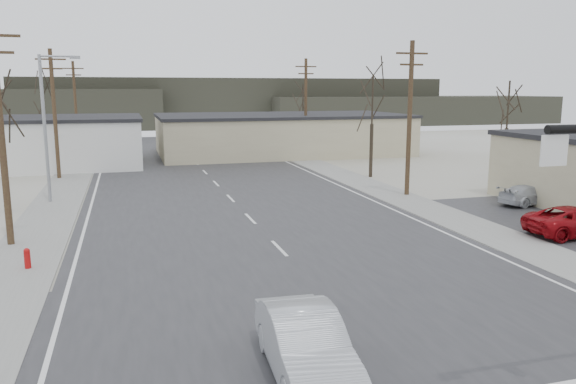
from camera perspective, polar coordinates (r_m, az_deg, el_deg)
The scene contains 25 objects.
ground at distance 17.71m, azimuth 6.09°, elevation -12.77°, with size 140.00×140.00×0.00m, color silver.
main_road at distance 31.46m, azimuth -4.23°, elevation -2.35°, with size 18.00×110.00×0.05m, color #2A2A2D.
cross_road at distance 17.70m, azimuth 6.09°, elevation -12.71°, with size 90.00×10.00×0.04m, color #2A2A2D.
sidewalk_left at distance 35.99m, azimuth -22.71°, elevation -1.51°, with size 3.00×90.00×0.06m, color gray.
sidewalk_right at distance 39.49m, azimuth 9.44°, elevation 0.16°, with size 3.00×90.00×0.06m, color gray.
fire_hydrant at distance 24.27m, azimuth -24.96°, elevation -6.13°, with size 0.24×0.24×0.87m.
building_left_far at distance 56.10m, azimuth -26.12°, elevation 4.54°, with size 22.30×12.30×4.50m.
building_right_far at distance 61.43m, azimuth -0.69°, elevation 5.92°, with size 26.30×14.30×4.30m.
upole_left_b at distance 27.61m, azimuth -27.16°, elevation 5.67°, with size 2.20×0.30×10.00m.
upole_left_c at distance 47.37m, azimuth -22.64°, elevation 7.52°, with size 2.20×0.30×10.00m.
upole_left_d at distance 67.27m, azimuth -20.78°, elevation 8.26°, with size 2.20×0.30×10.00m.
upole_right_a at distance 37.55m, azimuth 12.25°, elevation 7.53°, with size 2.20×0.30×10.00m.
upole_right_b at distance 57.86m, azimuth 1.81°, elevation 8.68°, with size 2.20×0.30×10.00m.
streetlight_main at distance 37.37m, azimuth -23.23°, elevation 6.71°, with size 2.40×0.25×9.00m.
tree_left_near at distance 35.73m, azimuth -27.14°, elevation 6.50°, with size 3.30×3.30×7.35m.
tree_right_mid at distance 45.13m, azimuth 8.57°, elevation 8.99°, with size 3.74×3.74×8.33m.
tree_left_far at distance 61.54m, azimuth -23.62°, elevation 8.92°, with size 3.96×3.96×8.82m.
tree_right_far at distance 70.34m, azimuth 1.53°, elevation 9.28°, with size 3.52×3.52×7.84m.
tree_lot at distance 46.60m, azimuth 21.46°, elevation 8.00°, with size 3.52×3.52×7.84m.
hill_center at distance 113.08m, azimuth -5.31°, elevation 9.11°, with size 80.00×18.00×9.00m, color #333026.
hill_right at distance 119.23m, azimuth 12.21°, elevation 8.15°, with size 60.00×18.00×5.50m, color #333026.
sedan_crossing at distance 14.12m, azimuth 1.78°, elevation -15.21°, with size 1.70×4.87×1.60m, color #A5AAB0.
car_far_a at distance 61.03m, azimuth -10.13°, elevation 4.55°, with size 2.40×5.92×1.72m, color black.
car_far_b at distance 80.59m, azimuth -11.12°, elevation 5.78°, with size 1.64×4.07×1.39m, color black.
car_parked_silver at distance 37.03m, azimuth 23.33°, elevation -0.28°, with size 1.68×4.14×1.20m, color #B1B5BC.
Camera 1 is at (-6.24, -15.04, 6.95)m, focal length 35.00 mm.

